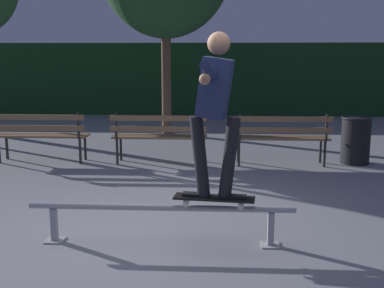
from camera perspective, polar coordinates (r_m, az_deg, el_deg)
The scene contains 9 objects.
ground_plane at distance 5.11m, azimuth -3.27°, elevation -10.43°, with size 90.00×90.00×0.00m, color slate.
hedge_backdrop at distance 15.08m, azimuth 1.12°, elevation 7.78°, with size 24.00×1.20×2.17m, color #193D1E.
grind_rail at distance 4.73m, azimuth -3.72°, elevation -8.27°, with size 2.61×0.18×0.39m.
skateboard at distance 4.65m, azimuth 2.65°, elevation -6.48°, with size 0.80×0.29×0.09m.
skateboarder at distance 4.46m, azimuth 2.79°, elevation 5.08°, with size 0.63×1.40×1.56m.
park_bench_leftmost at distance 8.57m, azimuth -17.64°, elevation 1.41°, with size 1.60×0.43×0.88m.
park_bench_left_center at distance 8.07m, azimuth -3.94°, elevation 1.34°, with size 1.60×0.43×0.88m.
park_bench_right_center at distance 8.08m, azimuth 10.62°, elevation 1.19°, with size 1.60×0.43×0.88m.
trash_can at distance 8.58m, azimuth 18.90°, elevation 0.51°, with size 0.52×0.52×0.80m.
Camera 1 is at (0.55, -4.74, 1.84)m, focal length 44.82 mm.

